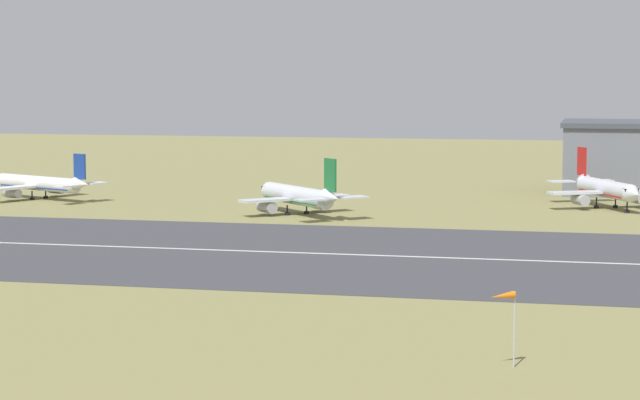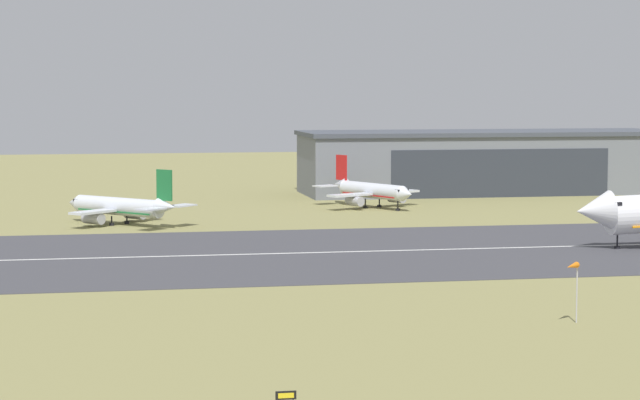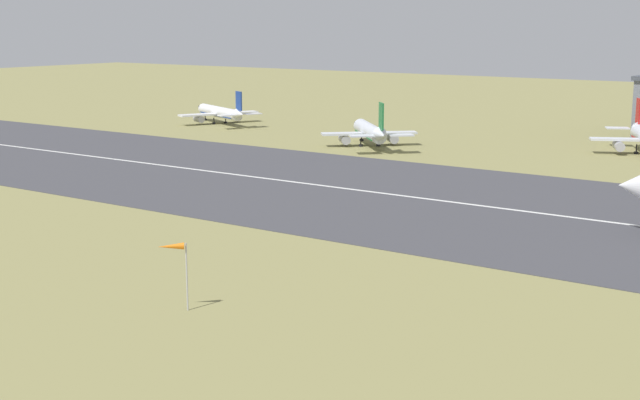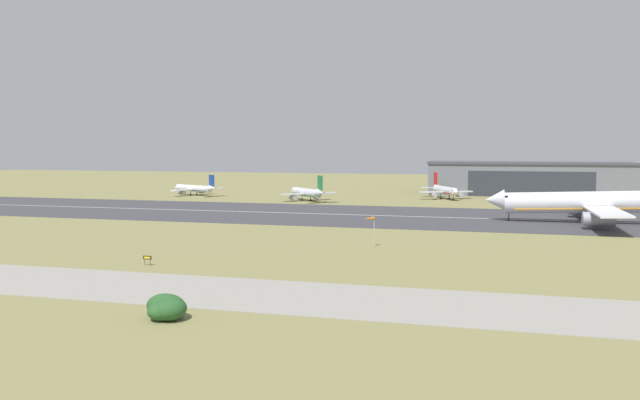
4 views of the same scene
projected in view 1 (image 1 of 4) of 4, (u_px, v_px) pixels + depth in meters
The scene contains 7 objects.
ground_plane at pixel (69, 362), 97.68m from camera, with size 650.78×650.78×0.00m, color olive.
runway_strip at pixel (272, 252), 156.52m from camera, with size 410.78×55.21×0.06m, color #3D3D42.
runway_centreline at pixel (272, 252), 156.52m from camera, with size 369.70×0.70×0.01m, color silver.
airplane_parked_west at pixel (39, 184), 220.82m from camera, with size 25.19×19.80×8.51m.
airplane_parked_centre at pixel (606, 189), 206.66m from camera, with size 20.27×23.18×9.58m.
airplane_parked_east at pixel (298, 196), 197.09m from camera, with size 21.86×22.34×9.54m.
windsock_pole at pixel (504, 300), 94.75m from camera, with size 2.01×1.95×5.98m.
Camera 1 is at (40.82, -28.19, 22.74)m, focal length 70.00 mm.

